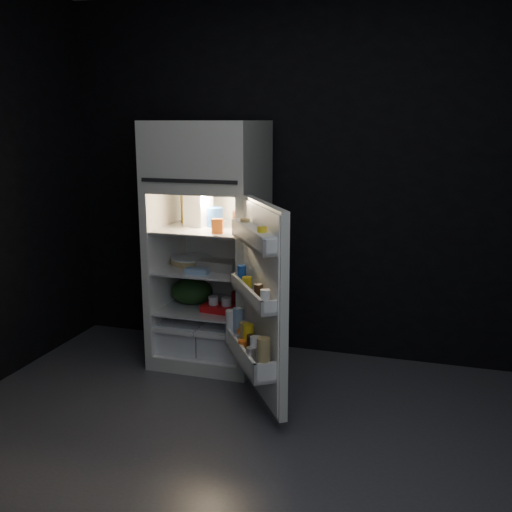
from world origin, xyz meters
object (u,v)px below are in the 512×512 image
(fridge_door, at_px, (259,306))
(milk_jug, at_px, (198,210))
(egg_carton, at_px, (217,266))
(yogurt_tray, at_px, (221,308))
(refrigerator, at_px, (210,235))

(fridge_door, bearing_deg, milk_jug, 134.95)
(egg_carton, xyz_separation_m, yogurt_tray, (0.03, -0.02, -0.31))
(refrigerator, bearing_deg, milk_jug, -164.51)
(milk_jug, relative_size, yogurt_tray, 0.88)
(egg_carton, height_order, yogurt_tray, egg_carton)
(refrigerator, relative_size, milk_jug, 7.42)
(milk_jug, bearing_deg, fridge_door, -31.76)
(refrigerator, relative_size, egg_carton, 5.95)
(fridge_door, height_order, egg_carton, fridge_door)
(egg_carton, bearing_deg, refrigerator, 135.82)
(refrigerator, relative_size, yogurt_tray, 6.52)
(fridge_door, relative_size, egg_carton, 4.08)
(refrigerator, xyz_separation_m, milk_jug, (-0.08, -0.02, 0.19))
(yogurt_tray, bearing_deg, milk_jug, 155.47)
(milk_jug, xyz_separation_m, egg_carton, (0.18, -0.10, -0.38))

